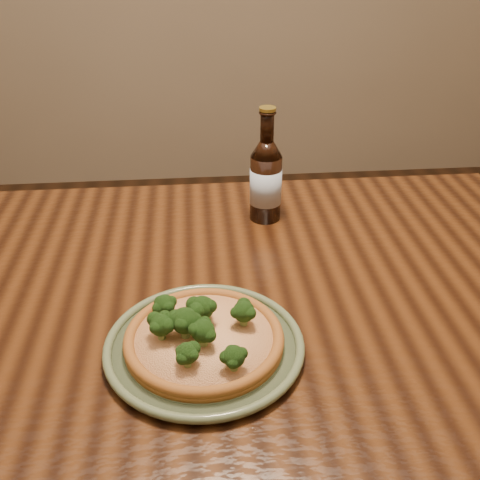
{
  "coord_description": "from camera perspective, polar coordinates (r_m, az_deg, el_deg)",
  "views": [
    {
      "loc": [
        0.08,
        -0.7,
        1.33
      ],
      "look_at": [
        0.15,
        0.16,
        0.82
      ],
      "focal_mm": 42.0,
      "sensor_mm": 36.0,
      "label": 1
    }
  ],
  "objects": [
    {
      "name": "table",
      "position": [
        1.05,
        -8.27,
        -9.61
      ],
      "size": [
        1.6,
        0.9,
        0.75
      ],
      "color": "#40210D",
      "rests_on": "ground"
    },
    {
      "name": "plate",
      "position": [
        0.87,
        -3.64,
        -10.64
      ],
      "size": [
        0.3,
        0.3,
        0.02
      ],
      "rotation": [
        0.0,
        0.0,
        -0.42
      ],
      "color": "#5B6948",
      "rests_on": "table"
    },
    {
      "name": "pizza",
      "position": [
        0.86,
        -3.78,
        -9.78
      ],
      "size": [
        0.24,
        0.24,
        0.07
      ],
      "rotation": [
        0.0,
        0.0,
        -0.17
      ],
      "color": "#9D5C23",
      "rests_on": "plate"
    },
    {
      "name": "beer_bottle",
      "position": [
        1.18,
        2.64,
        6.16
      ],
      "size": [
        0.07,
        0.07,
        0.25
      ],
      "rotation": [
        0.0,
        0.0,
        -0.41
      ],
      "color": "black",
      "rests_on": "table"
    }
  ]
}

